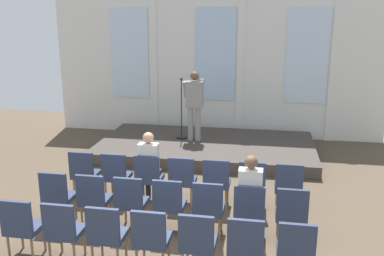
{
  "coord_description": "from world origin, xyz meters",
  "views": [
    {
      "loc": [
        1.42,
        -5.19,
        3.4
      ],
      "look_at": [
        -0.09,
        3.42,
        1.04
      ],
      "focal_mm": 40.02,
      "sensor_mm": 36.0,
      "label": 1
    }
  ],
  "objects_px": {
    "chair_r0_c0": "(84,171)",
    "chair_r0_c4": "(217,180)",
    "chair_r1_c5": "(249,209)",
    "chair_r1_c6": "(292,212)",
    "chair_r2_c3": "(151,236)",
    "chair_r2_c0": "(22,224)",
    "chair_r2_c2": "(106,232)",
    "chair_r1_c1": "(93,197)",
    "chair_r2_c1": "(63,228)",
    "mic_stand": "(182,125)",
    "chair_r0_c3": "(182,178)",
    "chair_r0_c2": "(149,175)",
    "chair_r2_c6": "(296,249)",
    "speaker": "(194,101)",
    "chair_r0_c1": "(116,173)",
    "chair_r1_c2": "(131,199)",
    "chair_r0_c5": "(252,182)",
    "chair_r0_c6": "(289,185)",
    "audience_r0_c2": "(149,163)",
    "audience_r1_c5": "(250,193)",
    "chair_r2_c5": "(246,245)",
    "chair_r1_c0": "(57,194)",
    "chair_r1_c3": "(169,202)",
    "chair_r1_c4": "(208,205)"
  },
  "relations": [
    {
      "from": "chair_r0_c0",
      "to": "chair_r0_c4",
      "type": "bearing_deg",
      "value": 0.0
    },
    {
      "from": "chair_r1_c5",
      "to": "chair_r1_c6",
      "type": "bearing_deg",
      "value": 0.0
    },
    {
      "from": "chair_r0_c4",
      "to": "chair_r2_c3",
      "type": "xyz_separation_m",
      "value": [
        -0.62,
        -2.12,
        0.0
      ]
    },
    {
      "from": "chair_r2_c0",
      "to": "chair_r2_c2",
      "type": "distance_m",
      "value": 1.25
    },
    {
      "from": "chair_r1_c1",
      "to": "chair_r2_c1",
      "type": "height_order",
      "value": "same"
    },
    {
      "from": "mic_stand",
      "to": "chair_r0_c0",
      "type": "relative_size",
      "value": 1.65
    },
    {
      "from": "chair_r0_c3",
      "to": "chair_r0_c2",
      "type": "bearing_deg",
      "value": 180.0
    },
    {
      "from": "chair_r0_c2",
      "to": "chair_r2_c6",
      "type": "xyz_separation_m",
      "value": [
        2.5,
        -2.12,
        0.0
      ]
    },
    {
      "from": "speaker",
      "to": "chair_r0_c1",
      "type": "xyz_separation_m",
      "value": [
        -0.93,
        -3.17,
        -0.76
      ]
    },
    {
      "from": "chair_r0_c3",
      "to": "chair_r2_c0",
      "type": "distance_m",
      "value": 2.83
    },
    {
      "from": "chair_r2_c0",
      "to": "chair_r2_c6",
      "type": "xyz_separation_m",
      "value": [
        3.75,
        0.0,
        0.0
      ]
    },
    {
      "from": "mic_stand",
      "to": "chair_r1_c2",
      "type": "distance_m",
      "value": 4.36
    },
    {
      "from": "chair_r2_c3",
      "to": "chair_r1_c5",
      "type": "bearing_deg",
      "value": 40.31
    },
    {
      "from": "chair_r0_c5",
      "to": "chair_r0_c6",
      "type": "height_order",
      "value": "same"
    },
    {
      "from": "chair_r0_c4",
      "to": "chair_r1_c2",
      "type": "height_order",
      "value": "same"
    },
    {
      "from": "audience_r0_c2",
      "to": "chair_r2_c3",
      "type": "relative_size",
      "value": 1.42
    },
    {
      "from": "chair_r1_c1",
      "to": "audience_r1_c5",
      "type": "bearing_deg",
      "value": 1.81
    },
    {
      "from": "chair_r0_c1",
      "to": "audience_r0_c2",
      "type": "height_order",
      "value": "audience_r0_c2"
    },
    {
      "from": "chair_r0_c2",
      "to": "audience_r0_c2",
      "type": "bearing_deg",
      "value": 90.0
    },
    {
      "from": "speaker",
      "to": "chair_r2_c1",
      "type": "relative_size",
      "value": 1.85
    },
    {
      "from": "chair_r0_c0",
      "to": "chair_r2_c1",
      "type": "xyz_separation_m",
      "value": [
        0.62,
        -2.12,
        0.0
      ]
    },
    {
      "from": "chair_r0_c3",
      "to": "chair_r1_c1",
      "type": "relative_size",
      "value": 1.0
    },
    {
      "from": "chair_r0_c6",
      "to": "chair_r2_c5",
      "type": "bearing_deg",
      "value": -106.42
    },
    {
      "from": "chair_r0_c2",
      "to": "chair_r1_c6",
      "type": "height_order",
      "value": "same"
    },
    {
      "from": "chair_r0_c4",
      "to": "chair_r1_c1",
      "type": "bearing_deg",
      "value": -150.51
    },
    {
      "from": "audience_r1_c5",
      "to": "chair_r2_c5",
      "type": "xyz_separation_m",
      "value": [
        0.0,
        -1.14,
        -0.22
      ]
    },
    {
      "from": "audience_r0_c2",
      "to": "chair_r0_c6",
      "type": "distance_m",
      "value": 2.51
    },
    {
      "from": "chair_r1_c0",
      "to": "chair_r0_c0",
      "type": "bearing_deg",
      "value": 90.0
    },
    {
      "from": "chair_r0_c6",
      "to": "chair_r2_c3",
      "type": "relative_size",
      "value": 1.0
    },
    {
      "from": "mic_stand",
      "to": "chair_r0_c1",
      "type": "xyz_separation_m",
      "value": [
        -0.58,
        -3.3,
        -0.09
      ]
    },
    {
      "from": "speaker",
      "to": "chair_r1_c5",
      "type": "relative_size",
      "value": 1.85
    },
    {
      "from": "chair_r0_c2",
      "to": "chair_r2_c6",
      "type": "relative_size",
      "value": 1.0
    },
    {
      "from": "chair_r1_c3",
      "to": "chair_r2_c0",
      "type": "distance_m",
      "value": 2.15
    },
    {
      "from": "chair_r0_c0",
      "to": "chair_r0_c5",
      "type": "relative_size",
      "value": 1.0
    },
    {
      "from": "chair_r1_c4",
      "to": "chair_r0_c4",
      "type": "bearing_deg",
      "value": 90.0
    },
    {
      "from": "chair_r2_c0",
      "to": "chair_r2_c1",
      "type": "xyz_separation_m",
      "value": [
        0.62,
        0.0,
        0.0
      ]
    },
    {
      "from": "speaker",
      "to": "chair_r1_c2",
      "type": "bearing_deg",
      "value": -94.11
    },
    {
      "from": "chair_r1_c5",
      "to": "chair_r1_c0",
      "type": "bearing_deg",
      "value": 180.0
    },
    {
      "from": "chair_r1_c3",
      "to": "chair_r2_c1",
      "type": "relative_size",
      "value": 1.0
    },
    {
      "from": "chair_r0_c2",
      "to": "chair_r2_c1",
      "type": "relative_size",
      "value": 1.0
    },
    {
      "from": "audience_r0_c2",
      "to": "chair_r2_c5",
      "type": "xyz_separation_m",
      "value": [
        1.87,
        -2.2,
        -0.21
      ]
    },
    {
      "from": "speaker",
      "to": "chair_r2_c0",
      "type": "relative_size",
      "value": 1.85
    },
    {
      "from": "mic_stand",
      "to": "chair_r2_c0",
      "type": "relative_size",
      "value": 1.65
    },
    {
      "from": "speaker",
      "to": "chair_r1_c5",
      "type": "height_order",
      "value": "speaker"
    },
    {
      "from": "chair_r0_c1",
      "to": "chair_r1_c2",
      "type": "relative_size",
      "value": 1.0
    },
    {
      "from": "mic_stand",
      "to": "chair_r2_c2",
      "type": "distance_m",
      "value": 5.42
    },
    {
      "from": "chair_r1_c5",
      "to": "chair_r0_c6",
      "type": "bearing_deg",
      "value": 59.49
    },
    {
      "from": "chair_r0_c6",
      "to": "chair_r1_c0",
      "type": "bearing_deg",
      "value": -164.21
    },
    {
      "from": "mic_stand",
      "to": "chair_r2_c2",
      "type": "xyz_separation_m",
      "value": [
        0.05,
        -5.42,
        -0.09
      ]
    },
    {
      "from": "audience_r1_c5",
      "to": "chair_r1_c1",
      "type": "bearing_deg",
      "value": -178.19
    }
  ]
}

